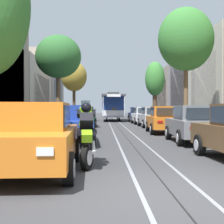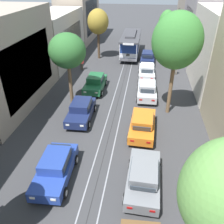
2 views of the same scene
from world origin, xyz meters
name	(u,v)px [view 2 (image 2 of 2)]	position (x,y,z in m)	size (l,w,h in m)	color
ground_plane	(120,94)	(0.00, 19.90, 0.00)	(160.00, 160.00, 0.00)	#38383A
trolley_track_rails	(123,83)	(0.00, 22.88, 0.00)	(1.14, 57.75, 0.01)	gray
building_facade_left	(28,46)	(-10.12, 21.94, 4.05)	(5.77, 49.45, 9.12)	gray
building_facade_right	(224,49)	(10.01, 23.26, 4.15)	(5.62, 49.45, 9.84)	beige
parked_car_blue_second_left	(55,168)	(-2.49, 8.12, 0.80)	(2.15, 4.42, 1.58)	#233D93
parked_car_navy_mid_left	(81,110)	(-2.71, 14.88, 0.80)	(2.10, 4.40, 1.58)	#19234C
parked_car_green_fourth_left	(95,83)	(-2.70, 20.64, 0.80)	(2.02, 4.37, 1.58)	#1E6038
parked_car_grey_second_right	(144,177)	(2.71, 8.14, 0.80)	(2.09, 4.40, 1.58)	slate
parked_car_orange_mid_right	(143,124)	(2.47, 13.52, 0.80)	(2.12, 4.41, 1.58)	orange
parked_car_silver_fourth_right	(147,90)	(2.69, 19.73, 0.80)	(2.05, 4.38, 1.58)	#B7B7BC
parked_car_white_fifth_right	(147,71)	(2.58, 24.85, 0.80)	(2.05, 4.38, 1.58)	silver
parked_car_navy_sixth_right	(148,57)	(2.61, 30.12, 0.80)	(2.08, 4.40, 1.58)	#19234C
street_tree_kerb_left_second	(67,51)	(-4.27, 17.33, 5.03)	(3.17, 2.99, 6.57)	brown
street_tree_kerb_left_mid	(98,22)	(-4.40, 31.24, 4.99)	(2.86, 2.92, 6.70)	#4C3826
street_tree_kerb_right_second	(177,42)	(4.60, 17.05, 6.23)	(3.88, 3.15, 8.47)	brown
street_tree_kerb_right_mid	(166,27)	(4.69, 31.14, 4.65)	(2.21, 2.29, 6.73)	#4C3826
cable_car_trolley	(131,44)	(0.00, 33.62, 1.66)	(2.59, 9.14, 3.28)	navy
pedestrian_on_left_pavement	(176,67)	(6.05, 26.30, 0.94)	(0.55, 0.42, 1.66)	slate
pedestrian_crossing_far	(82,63)	(-5.65, 26.27, 0.95)	(0.55, 0.42, 1.68)	#4C4233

